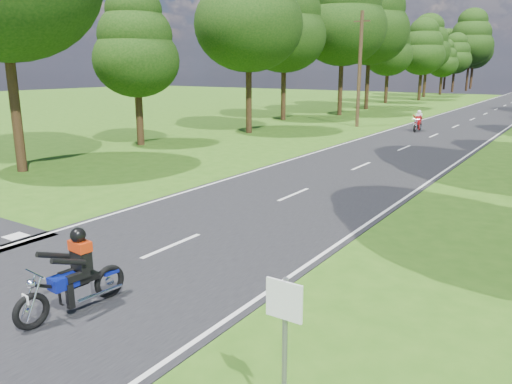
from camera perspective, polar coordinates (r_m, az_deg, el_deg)
The scene contains 7 objects.
ground at distance 11.07m, azimuth -16.75°, elevation -8.98°, with size 160.00×160.00×0.00m, color #2D5814.
main_road at distance 57.08m, azimuth 25.74°, elevation 8.50°, with size 7.00×140.00×0.02m, color black.
road_markings at distance 55.25m, azimuth 25.32°, elevation 8.42°, with size 7.40×140.00×0.01m.
telegraph_pole at distance 37.11m, azimuth 11.76°, elevation 13.59°, with size 1.20×0.26×8.00m.
road_sign at distance 5.79m, azimuth 3.26°, elevation -15.81°, with size 0.45×0.07×2.00m.
rider_near_blue at distance 9.33m, azimuth -20.43°, elevation -8.54°, with size 0.61×1.82×1.51m, color navy, non-canonical shape.
rider_far_red at distance 35.35m, azimuth 18.02°, elevation 7.75°, with size 0.56×1.69×1.41m, color #B00D0F, non-canonical shape.
Camera 1 is at (8.01, -6.36, 4.23)m, focal length 35.00 mm.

